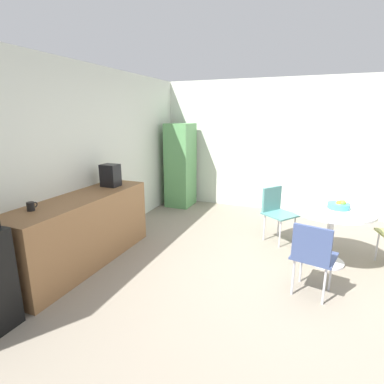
{
  "coord_description": "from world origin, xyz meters",
  "views": [
    {
      "loc": [
        -3.19,
        0.0,
        1.89
      ],
      "look_at": [
        0.23,
        1.36,
        0.95
      ],
      "focal_mm": 27.93,
      "sensor_mm": 36.0,
      "label": 1
    }
  ],
  "objects_px": {
    "locker_cabinet": "(181,165)",
    "round_table": "(331,221)",
    "chair_navy": "(313,252)",
    "coffee_maker": "(111,175)",
    "mug_white": "(31,206)",
    "chair_teal": "(276,208)",
    "fruit_bowl": "(340,205)"
  },
  "relations": [
    {
      "from": "locker_cabinet",
      "to": "coffee_maker",
      "type": "xyz_separation_m",
      "value": [
        -2.26,
        0.1,
        0.19
      ]
    },
    {
      "from": "round_table",
      "to": "coffee_maker",
      "type": "relative_size",
      "value": 3.16
    },
    {
      "from": "chair_navy",
      "to": "mug_white",
      "type": "relative_size",
      "value": 6.43
    },
    {
      "from": "mug_white",
      "to": "chair_teal",
      "type": "bearing_deg",
      "value": -44.71
    },
    {
      "from": "fruit_bowl",
      "to": "mug_white",
      "type": "xyz_separation_m",
      "value": [
        -1.84,
        3.14,
        0.16
      ]
    },
    {
      "from": "round_table",
      "to": "chair_navy",
      "type": "bearing_deg",
      "value": 166.94
    },
    {
      "from": "locker_cabinet",
      "to": "chair_teal",
      "type": "height_order",
      "value": "locker_cabinet"
    },
    {
      "from": "locker_cabinet",
      "to": "chair_teal",
      "type": "bearing_deg",
      "value": -119.21
    },
    {
      "from": "locker_cabinet",
      "to": "round_table",
      "type": "distance_m",
      "value": 3.36
    },
    {
      "from": "mug_white",
      "to": "chair_navy",
      "type": "bearing_deg",
      "value": -72.59
    },
    {
      "from": "mug_white",
      "to": "coffee_maker",
      "type": "height_order",
      "value": "coffee_maker"
    },
    {
      "from": "locker_cabinet",
      "to": "chair_navy",
      "type": "height_order",
      "value": "locker_cabinet"
    },
    {
      "from": "chair_teal",
      "to": "fruit_bowl",
      "type": "distance_m",
      "value": 1.0
    },
    {
      "from": "round_table",
      "to": "mug_white",
      "type": "distance_m",
      "value": 3.57
    },
    {
      "from": "round_table",
      "to": "chair_teal",
      "type": "height_order",
      "value": "chair_teal"
    },
    {
      "from": "chair_teal",
      "to": "coffee_maker",
      "type": "relative_size",
      "value": 2.59
    },
    {
      "from": "round_table",
      "to": "chair_navy",
      "type": "xyz_separation_m",
      "value": [
        -0.9,
        0.21,
        -0.07
      ]
    },
    {
      "from": "locker_cabinet",
      "to": "fruit_bowl",
      "type": "height_order",
      "value": "locker_cabinet"
    },
    {
      "from": "round_table",
      "to": "coffee_maker",
      "type": "bearing_deg",
      "value": 100.02
    },
    {
      "from": "mug_white",
      "to": "locker_cabinet",
      "type": "bearing_deg",
      "value": -3.16
    },
    {
      "from": "chair_teal",
      "to": "chair_navy",
      "type": "height_order",
      "value": "same"
    },
    {
      "from": "chair_navy",
      "to": "mug_white",
      "type": "height_order",
      "value": "mug_white"
    },
    {
      "from": "coffee_maker",
      "to": "round_table",
      "type": "bearing_deg",
      "value": -79.98
    },
    {
      "from": "fruit_bowl",
      "to": "mug_white",
      "type": "height_order",
      "value": "mug_white"
    },
    {
      "from": "coffee_maker",
      "to": "mug_white",
      "type": "bearing_deg",
      "value": 175.73
    },
    {
      "from": "chair_navy",
      "to": "chair_teal",
      "type": "bearing_deg",
      "value": 20.37
    },
    {
      "from": "chair_teal",
      "to": "mug_white",
      "type": "bearing_deg",
      "value": 135.29
    },
    {
      "from": "chair_navy",
      "to": "fruit_bowl",
      "type": "height_order",
      "value": "fruit_bowl"
    },
    {
      "from": "locker_cabinet",
      "to": "round_table",
      "type": "height_order",
      "value": "locker_cabinet"
    },
    {
      "from": "locker_cabinet",
      "to": "coffee_maker",
      "type": "distance_m",
      "value": 2.27
    },
    {
      "from": "chair_teal",
      "to": "round_table",
      "type": "bearing_deg",
      "value": -126.2
    },
    {
      "from": "locker_cabinet",
      "to": "coffee_maker",
      "type": "height_order",
      "value": "locker_cabinet"
    }
  ]
}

